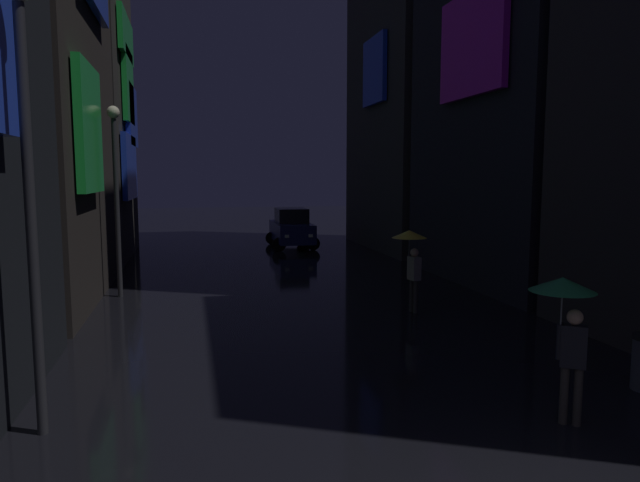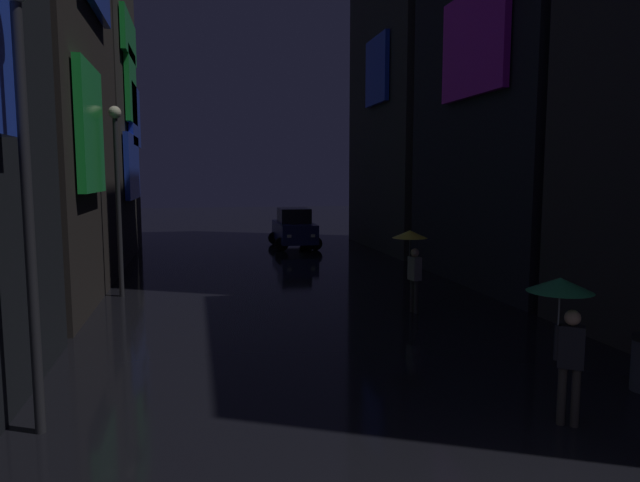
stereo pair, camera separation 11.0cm
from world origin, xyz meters
name	(u,v)px [view 2 (the right image)]	position (x,y,z in m)	size (l,w,h in m)	color
building_left_mid	(13,3)	(-7.48, 13.32, 8.11)	(4.25, 8.66, 16.21)	#2D2826
building_left_far	(80,111)	(-7.46, 21.94, 6.19)	(4.25, 7.89, 12.38)	#33302D
pedestrian_far_right_yellow	(411,248)	(2.56, 9.74, 1.67)	(0.90, 0.90, 2.12)	#38332D
pedestrian_foreground_left_green	(563,310)	(2.11, 2.90, 1.67)	(0.90, 0.90, 2.12)	#38332D
car_distant	(294,228)	(1.89, 23.58, 0.93)	(2.30, 4.17, 1.92)	navy
streetlamp_left_far	(117,179)	(-5.00, 13.33, 3.42)	(0.36, 0.36, 5.47)	#2D2D33
streetlamp_left_near	(25,159)	(-5.00, 4.22, 3.74)	(0.36, 0.36, 6.05)	#2D2D33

